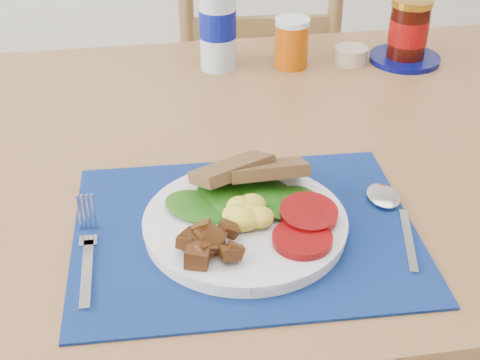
# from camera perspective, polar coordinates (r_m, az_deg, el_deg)

# --- Properties ---
(table) EXTENTS (1.40, 0.90, 0.75)m
(table) POSITION_cam_1_polar(r_m,az_deg,el_deg) (1.12, 8.70, -0.09)
(table) COLOR brown
(table) RESTS_ON ground
(chair_far) EXTENTS (0.45, 0.43, 1.12)m
(chair_far) POSITION_cam_1_polar(r_m,az_deg,el_deg) (1.80, 1.35, 9.95)
(chair_far) COLOR brown
(chair_far) RESTS_ON ground
(placemat) EXTENTS (0.45, 0.36, 0.00)m
(placemat) POSITION_cam_1_polar(r_m,az_deg,el_deg) (0.86, 0.43, -4.36)
(placemat) COLOR black
(placemat) RESTS_ON table
(breakfast_plate) EXTENTS (0.26, 0.26, 0.06)m
(breakfast_plate) POSITION_cam_1_polar(r_m,az_deg,el_deg) (0.84, 0.14, -3.47)
(breakfast_plate) COLOR silver
(breakfast_plate) RESTS_ON placemat
(fork) EXTENTS (0.02, 0.17, 0.00)m
(fork) POSITION_cam_1_polar(r_m,az_deg,el_deg) (0.84, -12.86, -6.04)
(fork) COLOR #B2B5BA
(fork) RESTS_ON placemat
(spoon) EXTENTS (0.04, 0.19, 0.01)m
(spoon) POSITION_cam_1_polar(r_m,az_deg,el_deg) (0.91, 12.69, -2.47)
(spoon) COLOR #B2B5BA
(spoon) RESTS_ON placemat
(water_bottle) EXTENTS (0.07, 0.07, 0.24)m
(water_bottle) POSITION_cam_1_polar(r_m,az_deg,el_deg) (1.27, -1.94, 13.92)
(water_bottle) COLOR #ADBFCC
(water_bottle) RESTS_ON table
(juice_glass) EXTENTS (0.06, 0.06, 0.09)m
(juice_glass) POSITION_cam_1_polar(r_m,az_deg,el_deg) (1.31, 4.42, 11.48)
(juice_glass) COLOR #AD4604
(juice_glass) RESTS_ON table
(ramekin) EXTENTS (0.06, 0.06, 0.03)m
(ramekin) POSITION_cam_1_polar(r_m,az_deg,el_deg) (1.34, 9.44, 10.46)
(ramekin) COLOR tan
(ramekin) RESTS_ON table
(jam_on_saucer) EXTENTS (0.14, 0.14, 0.12)m
(jam_on_saucer) POSITION_cam_1_polar(r_m,az_deg,el_deg) (1.36, 14.14, 11.97)
(jam_on_saucer) COLOR #04094E
(jam_on_saucer) RESTS_ON table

